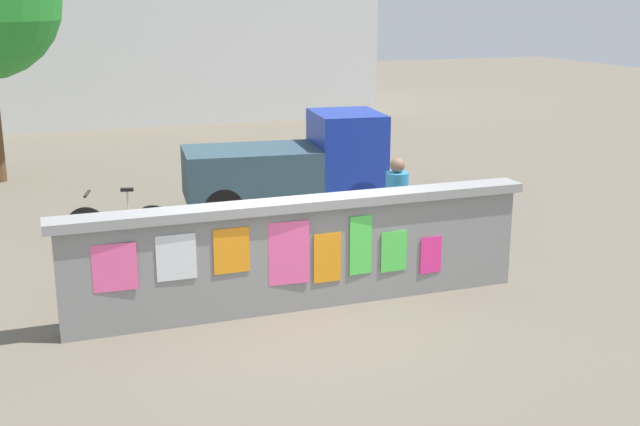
# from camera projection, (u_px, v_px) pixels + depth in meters

# --- Properties ---
(ground) EXTENTS (60.00, 60.00, 0.00)m
(ground) POSITION_uv_depth(u_px,v_px,m) (186.00, 179.00, 17.67)
(ground) COLOR #6B6051
(poster_wall) EXTENTS (6.21, 0.42, 1.44)m
(poster_wall) POSITION_uv_depth(u_px,v_px,m) (302.00, 252.00, 10.21)
(poster_wall) COLOR gray
(poster_wall) RESTS_ON ground
(auto_rickshaw_truck) EXTENTS (3.74, 1.87, 1.85)m
(auto_rickshaw_truck) POSITION_uv_depth(u_px,v_px,m) (294.00, 166.00, 14.70)
(auto_rickshaw_truck) COLOR black
(auto_rickshaw_truck) RESTS_ON ground
(motorcycle) EXTENTS (1.90, 0.56, 0.87)m
(motorcycle) POSITION_uv_depth(u_px,v_px,m) (150.00, 256.00, 10.94)
(motorcycle) COLOR black
(motorcycle) RESTS_ON ground
(bicycle_near) EXTENTS (1.67, 0.55, 0.95)m
(bicycle_near) POSITION_uv_depth(u_px,v_px,m) (120.00, 224.00, 12.86)
(bicycle_near) COLOR black
(bicycle_near) RESTS_ON ground
(person_walking) EXTENTS (0.47, 0.47, 1.62)m
(person_walking) POSITION_uv_depth(u_px,v_px,m) (397.00, 200.00, 11.86)
(person_walking) COLOR #338CBF
(person_walking) RESTS_ON ground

